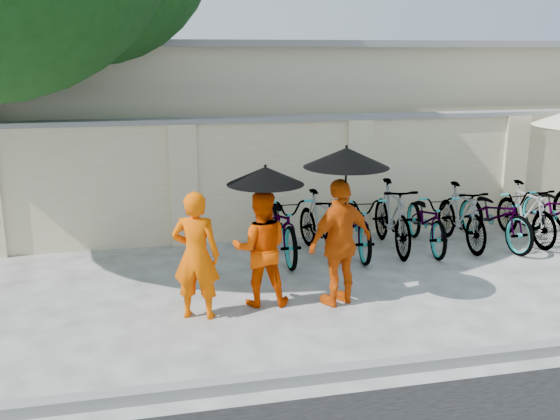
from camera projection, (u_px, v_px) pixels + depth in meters
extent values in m
plane|color=silver|center=(286.00, 311.00, 7.71)|extent=(80.00, 80.00, 0.00)
cube|color=gray|center=(327.00, 374.00, 6.09)|extent=(40.00, 0.16, 0.12)
cube|color=beige|center=(300.00, 179.00, 10.71)|extent=(20.00, 0.30, 2.00)
cube|color=beige|center=(301.00, 120.00, 14.36)|extent=(14.00, 6.00, 3.20)
imported|color=#FF5B00|center=(196.00, 256.00, 7.37)|extent=(0.66, 0.53, 1.56)
imported|color=#EF4600|center=(261.00, 248.00, 7.78)|extent=(0.79, 0.66, 1.47)
cylinder|color=black|center=(266.00, 210.00, 7.58)|extent=(0.02, 0.02, 0.84)
cone|color=black|center=(265.00, 176.00, 7.48)|extent=(0.94, 0.94, 0.22)
imported|color=#E1530A|center=(341.00, 243.00, 7.77)|extent=(1.03, 0.72, 1.62)
cylinder|color=black|center=(345.00, 197.00, 7.55)|extent=(0.02, 0.02, 0.98)
cone|color=black|center=(346.00, 157.00, 7.43)|extent=(1.04, 1.04, 0.24)
imported|color=slate|center=(282.00, 225.00, 9.67)|extent=(0.70, 1.97, 1.03)
imported|color=slate|center=(320.00, 224.00, 9.74)|extent=(0.69, 1.72, 1.00)
imported|color=slate|center=(356.00, 222.00, 9.88)|extent=(0.83, 1.93, 0.98)
imported|color=slate|center=(392.00, 216.00, 9.98)|extent=(0.69, 1.89, 1.11)
imported|color=slate|center=(427.00, 219.00, 10.10)|extent=(0.84, 1.89, 0.96)
imported|color=slate|center=(461.00, 216.00, 10.20)|extent=(0.54, 1.72, 1.02)
imported|color=slate|center=(495.00, 215.00, 10.29)|extent=(0.86, 1.96, 1.00)
imported|color=slate|center=(526.00, 212.00, 10.46)|extent=(0.49, 1.67, 1.00)
imported|color=slate|center=(559.00, 211.00, 10.54)|extent=(0.72, 1.93, 1.01)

